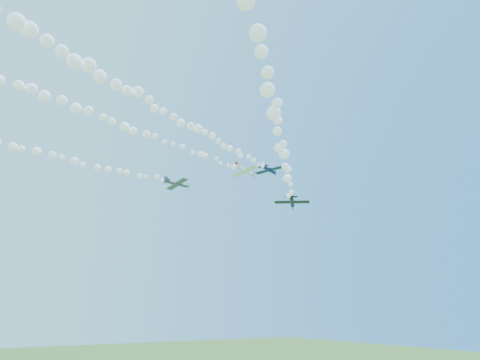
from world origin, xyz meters
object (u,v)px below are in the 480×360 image
plane_white (245,171)px  plane_navy (269,170)px  plane_black (292,202)px  plane_grey (177,184)px

plane_white → plane_navy: (10.88, 4.47, 3.68)m
plane_navy → plane_black: 36.21m
plane_white → plane_navy: bearing=6.3°
plane_white → plane_navy: 12.33m
plane_navy → plane_black: bearing=-144.0°
plane_white → plane_grey: 17.06m
plane_grey → plane_black: size_ratio=1.34×
plane_white → plane_grey: bearing=141.6°
plane_white → plane_black: size_ratio=1.36×
plane_navy → plane_grey: (-26.14, 1.81, -8.02)m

